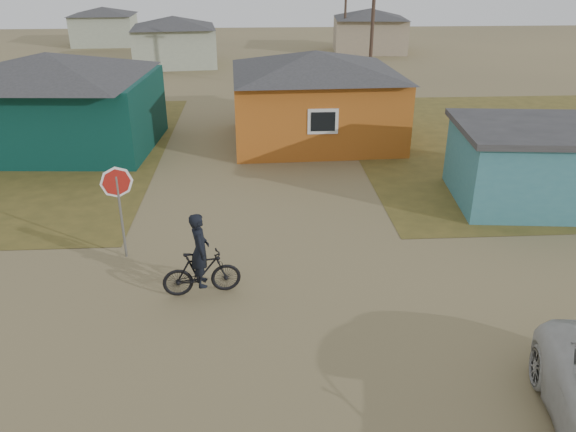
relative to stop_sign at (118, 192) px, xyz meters
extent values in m
plane|color=olive|center=(3.74, -3.47, -1.90)|extent=(120.00, 120.00, 0.00)
cube|color=brown|center=(17.74, 9.53, -1.89)|extent=(20.00, 18.00, 0.00)
cube|color=#08312A|center=(-4.76, 10.03, -0.40)|extent=(8.40, 6.54, 3.00)
pyramid|color=#303032|center=(-4.76, 10.03, 1.60)|extent=(8.93, 7.08, 1.00)
cube|color=#B25C1B|center=(6.24, 10.53, -0.40)|extent=(7.21, 6.24, 3.00)
pyramid|color=#303032|center=(6.24, 10.53, 1.55)|extent=(7.72, 6.76, 0.90)
cube|color=silver|center=(6.24, 7.50, -0.25)|extent=(1.20, 0.06, 1.00)
cube|color=black|center=(6.24, 7.47, -0.25)|extent=(0.95, 0.04, 0.75)
cube|color=teal|center=(13.24, 3.03, -0.70)|extent=(6.39, 4.61, 2.40)
cube|color=#303032|center=(13.24, 3.03, 0.60)|extent=(6.71, 4.93, 0.20)
cube|color=#A4AC94|center=(-2.26, 30.53, -0.50)|extent=(6.49, 5.60, 2.80)
pyramid|color=#303032|center=(-2.26, 30.53, 1.30)|extent=(7.04, 6.15, 0.80)
cube|color=gray|center=(13.74, 36.53, -0.50)|extent=(6.41, 5.50, 2.80)
pyramid|color=#303032|center=(13.74, 36.53, 1.30)|extent=(6.95, 6.05, 0.80)
cube|color=#A4AC94|center=(-10.26, 42.53, -0.55)|extent=(5.75, 5.28, 2.70)
pyramid|color=#303032|center=(-10.26, 42.53, 1.15)|extent=(6.28, 5.81, 0.70)
cylinder|color=#443328|center=(10.24, 18.53, 2.10)|extent=(0.20, 0.20, 8.00)
cylinder|color=#443328|center=(11.24, 34.53, 2.10)|extent=(0.20, 0.20, 8.00)
cylinder|color=gray|center=(0.00, 0.00, -0.73)|extent=(0.07, 0.07, 2.33)
imported|color=black|center=(2.23, -1.99, -1.33)|extent=(1.93, 0.80, 1.12)
imported|color=black|center=(2.23, -1.99, -0.71)|extent=(0.54, 0.73, 1.84)
camera|label=1|loc=(3.58, -13.71, 5.48)|focal=35.00mm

